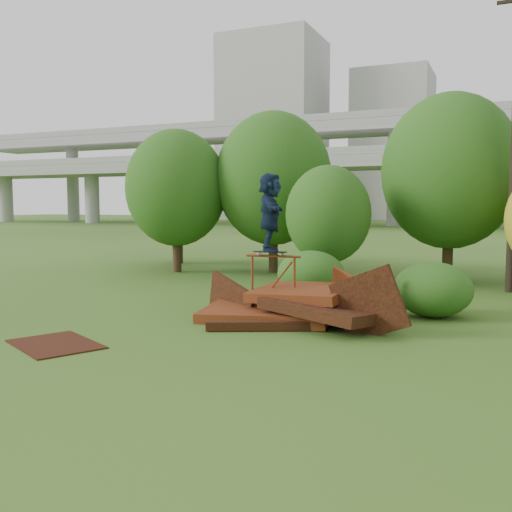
% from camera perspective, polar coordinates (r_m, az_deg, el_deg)
% --- Properties ---
extents(ground, '(240.00, 240.00, 0.00)m').
position_cam_1_polar(ground, '(11.92, -0.36, -8.62)').
color(ground, '#2D5116').
rests_on(ground, ground).
extents(scrap_pile, '(5.69, 3.37, 1.92)m').
position_cam_1_polar(scrap_pile, '(13.82, 3.66, -5.09)').
color(scrap_pile, '#481F0D').
rests_on(scrap_pile, ground).
extents(grind_rail, '(1.39, 0.19, 1.60)m').
position_cam_1_polar(grind_rail, '(14.15, 1.72, -2.11)').
color(grind_rail, maroon).
rests_on(grind_rail, ground).
extents(skateboard, '(0.84, 0.29, 0.09)m').
position_cam_1_polar(skateboard, '(14.11, 1.42, 0.41)').
color(skateboard, black).
rests_on(skateboard, grind_rail).
extents(skater, '(1.22, 1.87, 1.93)m').
position_cam_1_polar(skater, '(14.07, 1.43, 4.39)').
color(skater, '#112038').
rests_on(skater, skateboard).
extents(flat_plate, '(2.37, 2.12, 0.03)m').
position_cam_1_polar(flat_plate, '(12.39, -19.42, -8.32)').
color(flat_plate, '#35160B').
rests_on(flat_plate, ground).
extents(tree_0, '(4.23, 4.23, 5.97)m').
position_cam_1_polar(tree_0, '(24.17, -7.99, 6.74)').
color(tree_0, black).
rests_on(tree_0, ground).
extents(tree_1, '(4.80, 4.80, 6.68)m').
position_cam_1_polar(tree_1, '(23.80, 1.76, 7.73)').
color(tree_1, black).
rests_on(tree_1, ground).
extents(tree_2, '(3.00, 3.00, 4.22)m').
position_cam_1_polar(tree_2, '(20.16, 7.22, 4.13)').
color(tree_2, black).
rests_on(tree_2, ground).
extents(tree_3, '(5.01, 5.01, 6.96)m').
position_cam_1_polar(tree_3, '(22.51, 18.84, 8.01)').
color(tree_3, black).
rests_on(tree_3, ground).
extents(tree_6, '(4.06, 4.06, 5.67)m').
position_cam_1_polar(tree_6, '(27.81, -7.75, 6.12)').
color(tree_6, black).
rests_on(tree_6, ground).
extents(shrub_left, '(2.08, 1.92, 1.44)m').
position_cam_1_polar(shrub_left, '(17.59, 5.50, -1.78)').
color(shrub_left, '#1C4B14').
rests_on(shrub_left, ground).
extents(shrub_right, '(1.98, 1.81, 1.40)m').
position_cam_1_polar(shrub_right, '(15.10, 17.28, -3.22)').
color(shrub_right, '#1C4B14').
rests_on(shrub_right, ground).
extents(freeway_overpass, '(160.00, 15.00, 13.70)m').
position_cam_1_polar(freeway_overpass, '(74.01, 20.35, 10.64)').
color(freeway_overpass, gray).
rests_on(freeway_overpass, ground).
extents(building_left, '(18.00, 16.00, 35.00)m').
position_cam_1_polar(building_left, '(114.83, 1.77, 12.49)').
color(building_left, '#9E9E99').
rests_on(building_left, ground).
extents(building_right, '(14.00, 14.00, 28.00)m').
position_cam_1_polar(building_right, '(115.00, 13.51, 10.59)').
color(building_right, '#9E9E99').
rests_on(building_right, ground).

